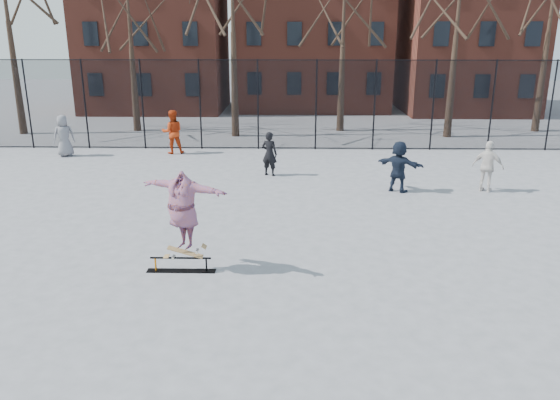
{
  "coord_description": "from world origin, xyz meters",
  "views": [
    {
      "loc": [
        0.12,
        -11.51,
        5.18
      ],
      "look_at": [
        -0.16,
        1.5,
        1.13
      ],
      "focal_mm": 35.0,
      "sensor_mm": 36.0,
      "label": 1
    }
  ],
  "objects_px": {
    "bystander_navy": "(399,166)",
    "bystander_black": "(269,154)",
    "skateboard": "(185,255)",
    "bystander_white": "(488,167)",
    "skate_rail": "(181,266)",
    "bystander_red": "(173,132)",
    "skater": "(183,216)",
    "bystander_grey": "(64,136)"
  },
  "relations": [
    {
      "from": "bystander_white",
      "to": "bystander_navy",
      "type": "distance_m",
      "value": 2.97
    },
    {
      "from": "skate_rail",
      "to": "bystander_white",
      "type": "height_order",
      "value": "bystander_white"
    },
    {
      "from": "bystander_red",
      "to": "bystander_white",
      "type": "bearing_deg",
      "value": 139.0
    },
    {
      "from": "bystander_black",
      "to": "bystander_navy",
      "type": "xyz_separation_m",
      "value": [
        4.39,
        -2.04,
        0.04
      ]
    },
    {
      "from": "skater",
      "to": "bystander_black",
      "type": "relative_size",
      "value": 1.3
    },
    {
      "from": "skateboard",
      "to": "skate_rail",
      "type": "bearing_deg",
      "value": 180.0
    },
    {
      "from": "skate_rail",
      "to": "skater",
      "type": "height_order",
      "value": "skater"
    },
    {
      "from": "skateboard",
      "to": "bystander_black",
      "type": "xyz_separation_m",
      "value": [
        1.54,
        8.56,
        0.43
      ]
    },
    {
      "from": "bystander_grey",
      "to": "bystander_red",
      "type": "xyz_separation_m",
      "value": [
        4.53,
        0.66,
        0.06
      ]
    },
    {
      "from": "skateboard",
      "to": "bystander_white",
      "type": "relative_size",
      "value": 0.51
    },
    {
      "from": "skate_rail",
      "to": "bystander_navy",
      "type": "height_order",
      "value": "bystander_navy"
    },
    {
      "from": "bystander_red",
      "to": "bystander_white",
      "type": "relative_size",
      "value": 1.11
    },
    {
      "from": "bystander_black",
      "to": "bystander_navy",
      "type": "relative_size",
      "value": 0.95
    },
    {
      "from": "skater",
      "to": "bystander_white",
      "type": "distance_m",
      "value": 11.08
    },
    {
      "from": "bystander_navy",
      "to": "bystander_black",
      "type": "bearing_deg",
      "value": 6.7
    },
    {
      "from": "skateboard",
      "to": "bystander_white",
      "type": "bearing_deg",
      "value": 36.51
    },
    {
      "from": "bystander_grey",
      "to": "bystander_white",
      "type": "relative_size",
      "value": 1.03
    },
    {
      "from": "bystander_grey",
      "to": "bystander_black",
      "type": "height_order",
      "value": "bystander_grey"
    },
    {
      "from": "bystander_red",
      "to": "bystander_black",
      "type": "bearing_deg",
      "value": 124.49
    },
    {
      "from": "bystander_black",
      "to": "skater",
      "type": "bearing_deg",
      "value": 101.65
    },
    {
      "from": "skater",
      "to": "bystander_red",
      "type": "distance_m",
      "value": 12.64
    },
    {
      "from": "bystander_black",
      "to": "bystander_red",
      "type": "bearing_deg",
      "value": -18.67
    },
    {
      "from": "skater",
      "to": "bystander_black",
      "type": "bearing_deg",
      "value": 103.43
    },
    {
      "from": "skater",
      "to": "bystander_navy",
      "type": "bearing_deg",
      "value": 71.35
    },
    {
      "from": "bystander_grey",
      "to": "bystander_navy",
      "type": "xyz_separation_m",
      "value": [
        13.31,
        -5.12,
        -0.03
      ]
    },
    {
      "from": "bystander_black",
      "to": "skateboard",
      "type": "bearing_deg",
      "value": 101.65
    },
    {
      "from": "skater",
      "to": "bystander_white",
      "type": "height_order",
      "value": "skater"
    },
    {
      "from": "skateboard",
      "to": "bystander_grey",
      "type": "relative_size",
      "value": 0.49
    },
    {
      "from": "skateboard",
      "to": "bystander_navy",
      "type": "bearing_deg",
      "value": 47.75
    },
    {
      "from": "skate_rail",
      "to": "bystander_white",
      "type": "relative_size",
      "value": 0.9
    },
    {
      "from": "skateboard",
      "to": "bystander_navy",
      "type": "height_order",
      "value": "bystander_navy"
    },
    {
      "from": "skateboard",
      "to": "bystander_black",
      "type": "relative_size",
      "value": 0.53
    },
    {
      "from": "skate_rail",
      "to": "bystander_red",
      "type": "bearing_deg",
      "value": 102.56
    },
    {
      "from": "skateboard",
      "to": "skater",
      "type": "relative_size",
      "value": 0.41
    },
    {
      "from": "bystander_grey",
      "to": "skateboard",
      "type": "bearing_deg",
      "value": 93.53
    },
    {
      "from": "skater",
      "to": "bystander_grey",
      "type": "bearing_deg",
      "value": 145.99
    },
    {
      "from": "bystander_red",
      "to": "skate_rail",
      "type": "bearing_deg",
      "value": 87.54
    },
    {
      "from": "bystander_grey",
      "to": "skater",
      "type": "bearing_deg",
      "value": 93.53
    },
    {
      "from": "skater",
      "to": "bystander_grey",
      "type": "relative_size",
      "value": 1.2
    },
    {
      "from": "bystander_black",
      "to": "bystander_navy",
      "type": "height_order",
      "value": "bystander_navy"
    },
    {
      "from": "skater",
      "to": "skate_rail",
      "type": "bearing_deg",
      "value": -156.4
    },
    {
      "from": "skater",
      "to": "bystander_navy",
      "type": "distance_m",
      "value": 8.82
    }
  ]
}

